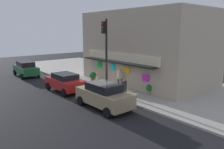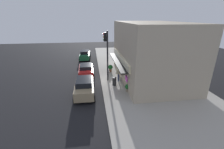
% 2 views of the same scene
% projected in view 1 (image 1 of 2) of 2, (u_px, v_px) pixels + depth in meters
% --- Properties ---
extents(ground_plane, '(62.73, 62.73, 0.00)m').
position_uv_depth(ground_plane, '(98.00, 93.00, 18.32)').
color(ground_plane, black).
extents(sidewalk, '(41.82, 10.97, 0.14)m').
position_uv_depth(sidewalk, '(143.00, 82.00, 21.74)').
color(sidewalk, '#A39E93').
rests_on(sidewalk, ground_plane).
extents(corner_building, '(11.89, 7.96, 6.69)m').
position_uv_depth(corner_building, '(147.00, 47.00, 21.53)').
color(corner_building, tan).
rests_on(corner_building, sidewalk).
extents(traffic_light, '(0.32, 0.58, 5.83)m').
position_uv_depth(traffic_light, '(105.00, 46.00, 17.97)').
color(traffic_light, black).
rests_on(traffic_light, sidewalk).
extents(fire_hydrant, '(0.49, 0.25, 0.79)m').
position_uv_depth(fire_hydrant, '(98.00, 82.00, 20.10)').
color(fire_hydrant, '#B2B2B7').
rests_on(fire_hydrant, sidewalk).
extents(trash_can, '(0.44, 0.44, 0.93)m').
position_uv_depth(trash_can, '(124.00, 87.00, 17.88)').
color(trash_can, '#2D2D2D').
rests_on(trash_can, sidewalk).
extents(pedestrian, '(0.60, 0.60, 1.75)m').
position_uv_depth(pedestrian, '(120.00, 77.00, 19.14)').
color(pedestrian, navy).
rests_on(pedestrian, sidewalk).
extents(potted_plant_by_doorway, '(0.63, 0.63, 1.01)m').
position_uv_depth(potted_plant_by_doorway, '(93.00, 76.00, 21.36)').
color(potted_plant_by_doorway, brown).
rests_on(potted_plant_by_doorway, sidewalk).
extents(potted_plant_by_window, '(0.55, 0.55, 0.82)m').
position_uv_depth(potted_plant_by_window, '(150.00, 89.00, 17.27)').
color(potted_plant_by_window, gray).
rests_on(potted_plant_by_window, sidewalk).
extents(parked_car_green, '(4.13, 2.05, 1.67)m').
position_uv_depth(parked_car_green, '(26.00, 69.00, 24.82)').
color(parked_car_green, '#1E6038').
rests_on(parked_car_green, ground_plane).
extents(parked_car_tan, '(4.23, 2.03, 1.70)m').
position_uv_depth(parked_car_tan, '(104.00, 95.00, 14.61)').
color(parked_car_tan, '#9E8966').
rests_on(parked_car_tan, ground_plane).
extents(parked_car_red, '(4.00, 2.11, 1.53)m').
position_uv_depth(parked_car_red, '(65.00, 82.00, 18.72)').
color(parked_car_red, '#AD1E1E').
rests_on(parked_car_red, ground_plane).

